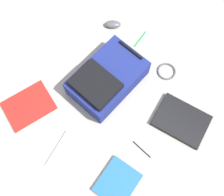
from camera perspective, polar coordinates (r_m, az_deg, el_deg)
The scene contains 10 objects.
ground_plane at distance 1.65m, azimuth 0.13°, elevation -2.11°, with size 3.31×3.31×0.00m, color gray.
backpack at distance 1.63m, azimuth -1.13°, elevation 3.95°, with size 0.33×0.47×0.18m.
laptop at distance 1.66m, azimuth 14.17°, elevation -4.54°, with size 0.35×0.30×0.03m.
book_red at distance 1.59m, azimuth -8.55°, elevation -11.77°, with size 0.26×0.28×0.01m.
book_blue at distance 1.56m, azimuth 1.13°, elevation -17.13°, with size 0.24×0.26×0.02m.
book_manual at distance 1.71m, azimuth -16.80°, elevation -1.62°, with size 0.26×0.31×0.02m.
computer_mouse at distance 1.89m, azimuth 0.15°, elevation 15.02°, with size 0.06×0.11×0.04m, color #4C4C51.
cable_coil at distance 1.77m, azimuth 11.23°, elevation 5.44°, with size 0.12×0.12×0.01m, color #4C4C51.
pen_black at distance 1.60m, azimuth 6.16°, elevation -10.52°, with size 0.01×0.01×0.13m, color black.
pen_blue at distance 1.86m, azimuth 5.84°, elevation 12.12°, with size 0.01×0.01×0.14m, color #198C33.
Camera 1 is at (0.37, -0.34, 1.57)m, focal length 44.14 mm.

